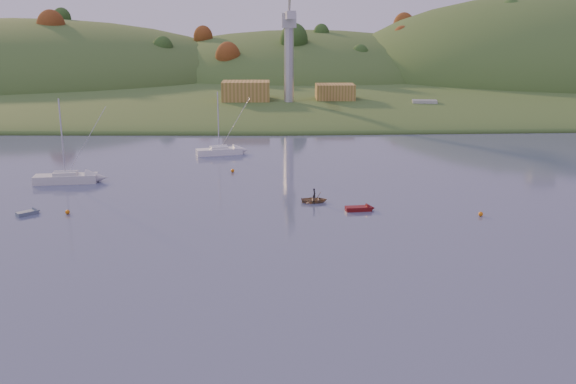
{
  "coord_description": "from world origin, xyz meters",
  "views": [
    {
      "loc": [
        -2.07,
        -28.21,
        20.45
      ],
      "look_at": [
        -0.42,
        35.57,
        3.56
      ],
      "focal_mm": 40.0,
      "sensor_mm": 36.0,
      "label": 1
    }
  ],
  "objects_px": {
    "sailboat_far": "(219,150)",
    "grey_dinghy": "(32,212)",
    "red_tender": "(364,208)",
    "sailboat_near": "(66,178)",
    "canoe": "(314,200)"
  },
  "relations": [
    {
      "from": "sailboat_near",
      "to": "red_tender",
      "type": "xyz_separation_m",
      "value": [
        37.47,
        -13.79,
        -0.48
      ]
    },
    {
      "from": "grey_dinghy",
      "to": "canoe",
      "type": "bearing_deg",
      "value": -35.87
    },
    {
      "from": "sailboat_far",
      "to": "red_tender",
      "type": "relative_size",
      "value": 2.87
    },
    {
      "from": "sailboat_near",
      "to": "red_tender",
      "type": "distance_m",
      "value": 39.93
    },
    {
      "from": "sailboat_far",
      "to": "grey_dinghy",
      "type": "relative_size",
      "value": 3.87
    },
    {
      "from": "sailboat_far",
      "to": "red_tender",
      "type": "xyz_separation_m",
      "value": [
        18.73,
        -32.0,
        -0.43
      ]
    },
    {
      "from": "sailboat_near",
      "to": "grey_dinghy",
      "type": "distance_m",
      "value": 14.16
    },
    {
      "from": "sailboat_near",
      "to": "red_tender",
      "type": "relative_size",
      "value": 3.18
    },
    {
      "from": "sailboat_far",
      "to": "grey_dinghy",
      "type": "height_order",
      "value": "sailboat_far"
    },
    {
      "from": "sailboat_far",
      "to": "red_tender",
      "type": "height_order",
      "value": "sailboat_far"
    },
    {
      "from": "sailboat_far",
      "to": "canoe",
      "type": "bearing_deg",
      "value": -81.16
    },
    {
      "from": "red_tender",
      "to": "grey_dinghy",
      "type": "relative_size",
      "value": 1.35
    },
    {
      "from": "sailboat_near",
      "to": "sailboat_far",
      "type": "bearing_deg",
      "value": 37.19
    },
    {
      "from": "sailboat_far",
      "to": "red_tender",
      "type": "bearing_deg",
      "value": -75.94
    },
    {
      "from": "canoe",
      "to": "sailboat_near",
      "type": "bearing_deg",
      "value": 70.69
    }
  ]
}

